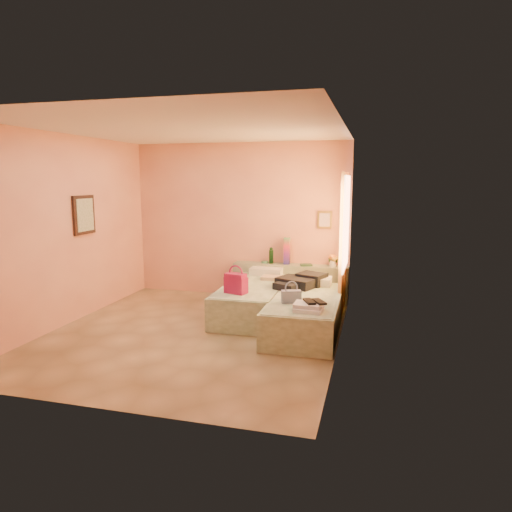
{
  "coord_description": "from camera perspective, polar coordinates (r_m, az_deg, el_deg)",
  "views": [
    {
      "loc": [
        2.41,
        -5.75,
        2.14
      ],
      "look_at": [
        0.67,
        0.85,
        0.99
      ],
      "focal_mm": 32.0,
      "sensor_mm": 36.0,
      "label": 1
    }
  ],
  "objects": [
    {
      "name": "ground",
      "position": [
        6.59,
        -7.64,
        -9.49
      ],
      "size": [
        4.5,
        4.5,
        0.0
      ],
      "primitive_type": "plane",
      "color": "tan",
      "rests_on": "ground"
    },
    {
      "name": "room_walls",
      "position": [
        6.7,
        -4.5,
        6.49
      ],
      "size": [
        4.02,
        4.51,
        2.81
      ],
      "color": "#F5AC83",
      "rests_on": "ground"
    },
    {
      "name": "headboard_ledge",
      "position": [
        8.19,
        4.29,
        -3.3
      ],
      "size": [
        2.05,
        0.3,
        0.65
      ],
      "primitive_type": "cube",
      "color": "gray",
      "rests_on": "ground"
    },
    {
      "name": "bed_left",
      "position": [
        7.29,
        -0.14,
        -5.49
      ],
      "size": [
        0.92,
        2.01,
        0.5
      ],
      "primitive_type": "cube",
      "rotation": [
        0.0,
        0.0,
        0.01
      ],
      "color": "beige",
      "rests_on": "ground"
    },
    {
      "name": "bed_right",
      "position": [
        6.58,
        6.23,
        -7.21
      ],
      "size": [
        0.92,
        2.01,
        0.5
      ],
      "primitive_type": "cube",
      "rotation": [
        0.0,
        0.0,
        0.01
      ],
      "color": "beige",
      "rests_on": "ground"
    },
    {
      "name": "water_bottle",
      "position": [
        8.17,
        1.91,
        0.01
      ],
      "size": [
        0.09,
        0.09,
        0.28
      ],
      "primitive_type": "cylinder",
      "rotation": [
        0.0,
        0.0,
        0.18
      ],
      "color": "#14381B",
      "rests_on": "headboard_ledge"
    },
    {
      "name": "rainbow_box",
      "position": [
        8.12,
        3.89,
        0.63
      ],
      "size": [
        0.11,
        0.11,
        0.47
      ],
      "primitive_type": "cube",
      "rotation": [
        0.0,
        0.0,
        0.04
      ],
      "color": "#A51447",
      "rests_on": "headboard_ledge"
    },
    {
      "name": "small_dish",
      "position": [
        8.25,
        1.13,
        -0.76
      ],
      "size": [
        0.16,
        0.16,
        0.03
      ],
      "primitive_type": "cylinder",
      "rotation": [
        0.0,
        0.0,
        -0.26
      ],
      "color": "#498763",
      "rests_on": "headboard_ledge"
    },
    {
      "name": "green_book",
      "position": [
        8.02,
        6.29,
        -1.11
      ],
      "size": [
        0.23,
        0.2,
        0.03
      ],
      "primitive_type": "cube",
      "rotation": [
        0.0,
        0.0,
        0.33
      ],
      "color": "#264733",
      "rests_on": "headboard_ledge"
    },
    {
      "name": "flower_vase",
      "position": [
        8.0,
        9.61,
        -0.42
      ],
      "size": [
        0.21,
        0.21,
        0.25
      ],
      "primitive_type": "cube",
      "rotation": [
        0.0,
        0.0,
        -0.09
      ],
      "color": "white",
      "rests_on": "headboard_ledge"
    },
    {
      "name": "magenta_handbag",
      "position": [
        6.66,
        -2.52,
        -3.41
      ],
      "size": [
        0.35,
        0.26,
        0.3
      ],
      "primitive_type": "cube",
      "rotation": [
        0.0,
        0.0,
        -0.29
      ],
      "color": "#A51447",
      "rests_on": "bed_left"
    },
    {
      "name": "khaki_garment",
      "position": [
        7.59,
        1.98,
        -2.74
      ],
      "size": [
        0.33,
        0.26,
        0.06
      ],
      "primitive_type": "cube",
      "rotation": [
        0.0,
        0.0,
        -0.0
      ],
      "color": "tan",
      "rests_on": "bed_left"
    },
    {
      "name": "clothes_pile",
      "position": [
        7.08,
        5.53,
        -3.15
      ],
      "size": [
        0.78,
        0.78,
        0.18
      ],
      "primitive_type": "cube",
      "rotation": [
        0.0,
        0.0,
        -0.36
      ],
      "color": "black",
      "rests_on": "bed_right"
    },
    {
      "name": "blue_handbag",
      "position": [
        6.18,
        4.42,
        -5.08
      ],
      "size": [
        0.29,
        0.19,
        0.17
      ],
      "primitive_type": "cube",
      "rotation": [
        0.0,
        0.0,
        0.33
      ],
      "color": "#385186",
      "rests_on": "bed_right"
    },
    {
      "name": "towel_stack",
      "position": [
        5.82,
        6.61,
        -6.39
      ],
      "size": [
        0.37,
        0.32,
        0.1
      ],
      "primitive_type": "cube",
      "rotation": [
        0.0,
        0.0,
        -0.07
      ],
      "color": "white",
      "rests_on": "bed_right"
    },
    {
      "name": "sandal_pair",
      "position": [
        5.84,
        7.28,
        -5.69
      ],
      "size": [
        0.29,
        0.33,
        0.03
      ],
      "primitive_type": "cube",
      "rotation": [
        0.0,
        0.0,
        0.43
      ],
      "color": "black",
      "rests_on": "towel_stack"
    }
  ]
}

